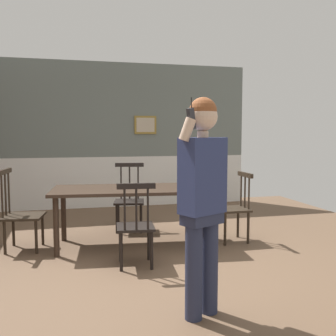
{
  "coord_description": "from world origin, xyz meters",
  "views": [
    {
      "loc": [
        -0.71,
        -4.2,
        1.5
      ],
      "look_at": [
        0.18,
        -0.62,
        1.17
      ],
      "focal_mm": 41.7,
      "sensor_mm": 36.0,
      "label": 1
    }
  ],
  "objects_px": {
    "dining_table": "(132,194)",
    "chair_near_window": "(235,208)",
    "person_figure": "(203,192)",
    "chair_opposite_corner": "(129,199)",
    "chair_by_doorway": "(136,226)",
    "chair_at_table_head": "(20,213)"
  },
  "relations": [
    {
      "from": "dining_table",
      "to": "chair_near_window",
      "type": "height_order",
      "value": "chair_near_window"
    },
    {
      "from": "chair_by_doorway",
      "to": "person_figure",
      "type": "height_order",
      "value": "person_figure"
    },
    {
      "from": "dining_table",
      "to": "person_figure",
      "type": "height_order",
      "value": "person_figure"
    },
    {
      "from": "chair_near_window",
      "to": "chair_at_table_head",
      "type": "height_order",
      "value": "chair_at_table_head"
    },
    {
      "from": "dining_table",
      "to": "chair_near_window",
      "type": "xyz_separation_m",
      "value": [
        1.41,
        -0.14,
        -0.22
      ]
    },
    {
      "from": "chair_by_doorway",
      "to": "person_figure",
      "type": "xyz_separation_m",
      "value": [
        0.34,
        -1.3,
        0.56
      ]
    },
    {
      "from": "chair_near_window",
      "to": "person_figure",
      "type": "relative_size",
      "value": 0.54
    },
    {
      "from": "dining_table",
      "to": "person_figure",
      "type": "bearing_deg",
      "value": -83.26
    },
    {
      "from": "dining_table",
      "to": "chair_opposite_corner",
      "type": "relative_size",
      "value": 2.08
    },
    {
      "from": "chair_near_window",
      "to": "person_figure",
      "type": "xyz_separation_m",
      "value": [
        -1.16,
        -2.0,
        0.56
      ]
    },
    {
      "from": "chair_by_doorway",
      "to": "person_figure",
      "type": "relative_size",
      "value": 0.54
    },
    {
      "from": "chair_opposite_corner",
      "to": "person_figure",
      "type": "distance_m",
      "value": 3.04
    },
    {
      "from": "person_figure",
      "to": "chair_near_window",
      "type": "bearing_deg",
      "value": -146.36
    },
    {
      "from": "chair_at_table_head",
      "to": "chair_opposite_corner",
      "type": "relative_size",
      "value": 1.01
    },
    {
      "from": "chair_by_doorway",
      "to": "chair_at_table_head",
      "type": "height_order",
      "value": "chair_at_table_head"
    },
    {
      "from": "chair_near_window",
      "to": "chair_opposite_corner",
      "type": "distance_m",
      "value": 1.65
    },
    {
      "from": "chair_opposite_corner",
      "to": "person_figure",
      "type": "height_order",
      "value": "person_figure"
    },
    {
      "from": "dining_table",
      "to": "chair_near_window",
      "type": "relative_size",
      "value": 2.25
    },
    {
      "from": "chair_near_window",
      "to": "person_figure",
      "type": "height_order",
      "value": "person_figure"
    },
    {
      "from": "dining_table",
      "to": "person_figure",
      "type": "xyz_separation_m",
      "value": [
        0.25,
        -2.14,
        0.34
      ]
    },
    {
      "from": "chair_opposite_corner",
      "to": "person_figure",
      "type": "bearing_deg",
      "value": 103.88
    },
    {
      "from": "chair_near_window",
      "to": "chair_at_table_head",
      "type": "xyz_separation_m",
      "value": [
        -2.82,
        0.29,
        0.01
      ]
    }
  ]
}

